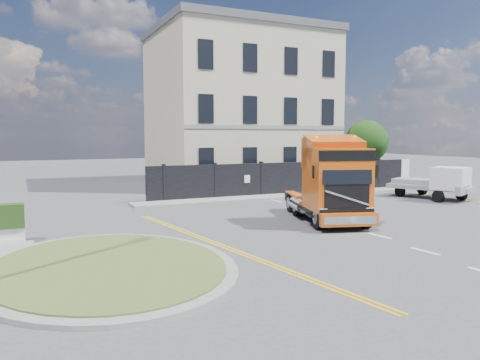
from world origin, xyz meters
TOP-DOWN VIEW (x-y plane):
  - ground at (0.00, 0.00)m, footprint 120.00×120.00m
  - traffic_island at (-7.00, -3.00)m, footprint 6.80×6.80m
  - hoarding_fence at (6.55, 9.00)m, footprint 18.80×0.25m
  - georgian_building at (6.00, 16.50)m, footprint 12.30×10.30m
  - tree at (14.38, 12.10)m, footprint 3.20×3.20m
  - pavement_far at (6.00, 8.10)m, footprint 20.00×1.60m
  - truck at (2.61, 0.05)m, footprint 3.83×6.30m
  - flatbed_pickup at (12.48, 3.12)m, footprint 3.54×5.02m

SIDE VIEW (x-z plane):
  - ground at x=0.00m, z-range 0.00..0.00m
  - pavement_far at x=6.00m, z-range 0.00..0.12m
  - traffic_island at x=-7.00m, z-range 0.00..0.16m
  - hoarding_fence at x=6.55m, z-range 0.00..2.00m
  - flatbed_pickup at x=12.48m, z-range 0.07..1.97m
  - truck at x=2.61m, z-range -0.18..3.36m
  - tree at x=14.38m, z-range 0.65..5.45m
  - georgian_building at x=6.00m, z-range -0.63..12.17m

